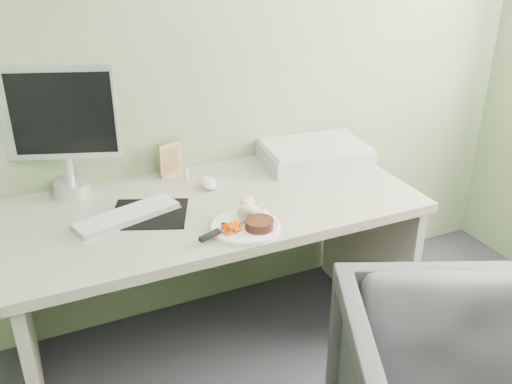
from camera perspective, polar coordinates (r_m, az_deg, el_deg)
name	(u,v)px	position (r m, az deg, el deg)	size (l,w,h in m)	color
wall_back	(176,26)	(2.40, -8.03, 16.15)	(3.50, 3.50, 0.00)	gray
desk	(215,242)	(2.34, -4.11, -5.01)	(1.60, 0.75, 0.73)	#ABA190
plate	(245,227)	(2.05, -1.08, -3.55)	(0.25, 0.25, 0.01)	white
steak	(259,224)	(2.03, 0.33, -3.23)	(0.10, 0.10, 0.03)	black
potato_pile	(249,210)	(2.09, -0.69, -1.76)	(0.11, 0.08, 0.06)	tan
carrot_heap	(232,226)	(2.01, -2.45, -3.45)	(0.06, 0.05, 0.04)	#FF4905
steak_knife	(218,232)	(1.99, -3.86, -4.00)	(0.22, 0.10, 0.02)	silver
mousepad	(149,214)	(2.19, -10.61, -2.14)	(0.28, 0.25, 0.00)	black
keyboard	(127,215)	(2.17, -12.80, -2.27)	(0.39, 0.12, 0.02)	white
computer_mouse	(209,183)	(2.37, -4.75, 0.92)	(0.06, 0.11, 0.04)	white
photo_frame	(170,159)	(2.48, -8.56, 3.28)	(0.12, 0.01, 0.15)	#A6744D
eyedrop_bottle	(186,174)	(2.44, -6.99, 1.84)	(0.02, 0.02, 0.06)	white
scanner	(314,153)	(2.63, 5.87, 3.87)	(0.47, 0.31, 0.07)	silver
monitor	(61,124)	(2.33, -18.89, 6.44)	(0.42, 0.18, 0.52)	silver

